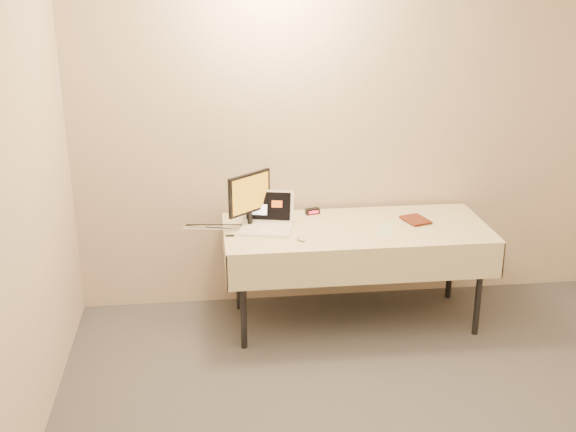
{
  "coord_description": "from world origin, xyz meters",
  "views": [
    {
      "loc": [
        -1.03,
        -2.6,
        2.53
      ],
      "look_at": [
        -0.49,
        1.99,
        0.86
      ],
      "focal_mm": 45.0,
      "sensor_mm": 36.0,
      "label": 1
    }
  ],
  "objects": [
    {
      "name": "paper_form",
      "position": [
        0.2,
        1.99,
        0.74
      ],
      "size": [
        0.19,
        0.26,
        0.0
      ],
      "primitive_type": "cube",
      "rotation": [
        0.0,
        0.0,
        -0.43
      ],
      "color": "#BEE1B3",
      "rests_on": "table"
    },
    {
      "name": "monitor",
      "position": [
        -0.74,
        2.14,
        0.97
      ],
      "size": [
        0.3,
        0.26,
        0.39
      ],
      "rotation": [
        0.0,
        0.0,
        0.7
      ],
      "color": "black",
      "rests_on": "table"
    },
    {
      "name": "back_wall",
      "position": [
        0.0,
        2.5,
        1.35
      ],
      "size": [
        4.0,
        0.1,
        2.7
      ],
      "primitive_type": "cube",
      "color": "beige",
      "rests_on": "ground"
    },
    {
      "name": "clicker",
      "position": [
        -0.42,
        1.85,
        0.75
      ],
      "size": [
        0.07,
        0.1,
        0.02
      ],
      "primitive_type": "ellipsoid",
      "rotation": [
        0.0,
        0.0,
        0.26
      ],
      "color": "#BCBCBF",
      "rests_on": "table"
    },
    {
      "name": "laptop",
      "position": [
        -0.62,
        2.1,
        0.8
      ],
      "size": [
        0.42,
        0.4,
        0.24
      ],
      "rotation": [
        0.0,
        0.0,
        -0.23
      ],
      "color": "white",
      "rests_on": "table"
    },
    {
      "name": "alarm_clock",
      "position": [
        -0.27,
        2.35,
        0.76
      ],
      "size": [
        0.11,
        0.07,
        0.04
      ],
      "rotation": [
        0.0,
        0.0,
        0.27
      ],
      "color": "black",
      "rests_on": "table"
    },
    {
      "name": "book",
      "position": [
        0.37,
        2.08,
        0.84
      ],
      "size": [
        0.15,
        0.06,
        0.21
      ],
      "primitive_type": "imported",
      "rotation": [
        0.0,
        0.0,
        0.3
      ],
      "color": "#9B381C",
      "rests_on": "table"
    },
    {
      "name": "usb_dongle",
      "position": [
        -0.89,
        1.97,
        0.74
      ],
      "size": [
        0.06,
        0.02,
        0.01
      ],
      "primitive_type": "cube",
      "rotation": [
        0.0,
        0.0,
        -0.08
      ],
      "color": "black",
      "rests_on": "table"
    },
    {
      "name": "table",
      "position": [
        0.0,
        2.05,
        0.68
      ],
      "size": [
        1.86,
        0.81,
        0.74
      ],
      "color": "black",
      "rests_on": "ground"
    }
  ]
}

